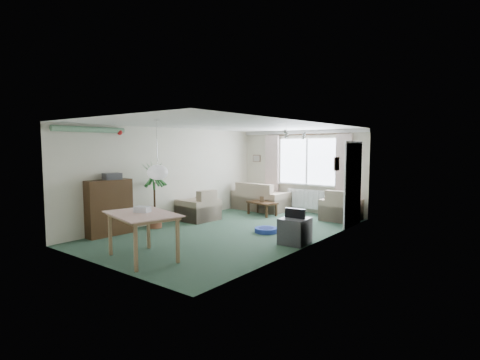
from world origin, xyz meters
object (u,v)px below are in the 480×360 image
Objects in this scene: houseplant at (155,195)px; pet_bed at (266,230)px; armchair_left at (198,205)px; tv_cube at (295,231)px; sofa at (261,196)px; coffee_table at (262,208)px; bookshelf at (109,208)px; dining_table at (143,237)px; armchair_corner at (341,205)px.

pet_bed is (2.36, 1.22, -0.74)m from houseplant.
armchair_left reaches higher than tv_cube.
armchair_left is (-0.40, -2.31, -0.01)m from sofa.
coffee_table is 0.69× the size of bookshelf.
dining_table is at bearing -125.68° from tv_cube.
armchair_left is at bearing 166.65° from tv_cube.
dining_table is at bearing -100.92° from pet_bed.
coffee_table is 4.70m from dining_table.
armchair_corner is 1.00× the size of armchair_left.
bookshelf reaches higher than sofa.
sofa is 3.22× the size of pet_bed.
tv_cube is at bearing 31.42° from bookshelf.
houseplant is at bearing 84.34° from sofa.
tv_cube is (2.27, -2.16, 0.07)m from coffee_table.
coffee_table is at bearing 76.13° from bookshelf.
houseplant reaches higher than sofa.
sofa is 3.03m from pet_bed.
pet_bed is (2.21, -0.09, -0.35)m from armchair_left.
bookshelf reaches higher than armchair_corner.
armchair_left is at bearing 118.32° from dining_table.
houseplant reaches higher than dining_table.
bookshelf is 2.15× the size of tv_cube.
armchair_left is 1.74× the size of pet_bed.
armchair_left is at bearing 177.65° from pet_bed.
coffee_table is at bearing 98.66° from dining_table.
sofa is 2.58m from armchair_corner.
bookshelf is at bearing 55.34° from armchair_corner.
armchair_corner is 5.49m from dining_table.
armchair_corner is 5.75m from bookshelf.
armchair_corner is 0.57× the size of houseplant.
houseplant is (-3.12, -3.60, 0.39)m from armchair_corner.
sofa is 4.00m from tv_cube.
bookshelf is 2.35× the size of pet_bed.
houseplant is (0.19, 1.10, 0.19)m from bookshelf.
houseplant is at bearing 83.88° from bookshelf.
armchair_corner is 1.74× the size of pet_bed.
houseplant is (-1.08, -2.92, 0.60)m from coffee_table.
pet_bed is at bearing 129.97° from sofa.
sofa is at bearing 103.04° from dining_table.
dining_table is 2.39× the size of pet_bed.
sofa is 1.98× the size of coffee_table.
houseplant is (-0.15, -1.31, 0.39)m from armchair_left.
dining_table is (1.98, -0.63, -0.22)m from bookshelf.
houseplant is 3.48m from tv_cube.
pet_bed is at bearing 27.38° from houseplant.
armchair_corner is at bearing 72.10° from pet_bed.
pet_bed is (2.55, 2.32, -0.56)m from bookshelf.
pet_bed is (-0.99, 0.46, -0.20)m from tv_cube.
coffee_table is (-2.04, -0.68, -0.21)m from armchair_corner.
dining_table is (-1.34, -5.33, -0.02)m from armchair_corner.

